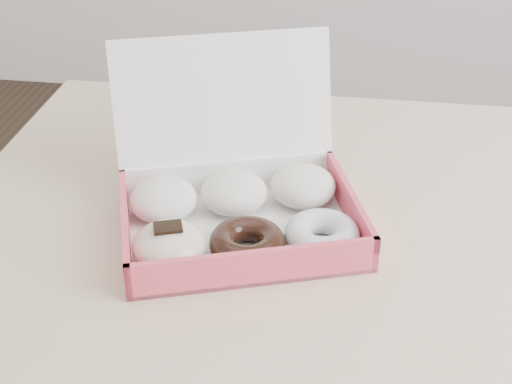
# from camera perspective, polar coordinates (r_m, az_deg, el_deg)

# --- Properties ---
(table) EXTENTS (1.20, 0.80, 0.75)m
(table) POSITION_cam_1_polar(r_m,az_deg,el_deg) (0.97, 11.16, -7.00)
(table) COLOR #CFB488
(table) RESTS_ON ground
(donut_box) EXTENTS (0.36, 0.34, 0.21)m
(donut_box) POSITION_cam_1_polar(r_m,az_deg,el_deg) (0.90, -1.64, -0.97)
(donut_box) COLOR white
(donut_box) RESTS_ON table
(newspapers) EXTENTS (0.30, 0.28, 0.04)m
(newspapers) POSITION_cam_1_polar(r_m,az_deg,el_deg) (1.15, -1.59, 6.10)
(newspapers) COLOR beige
(newspapers) RESTS_ON table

